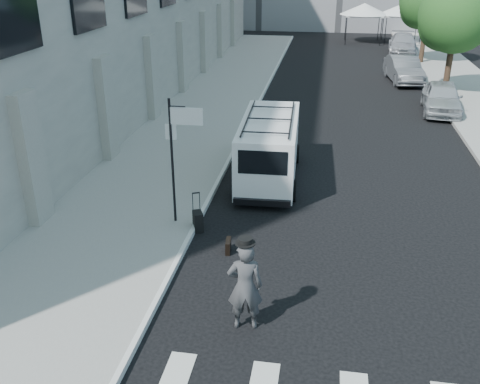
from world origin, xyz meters
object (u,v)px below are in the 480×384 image
(briefcase, at_px, (228,246))
(cargo_van, at_px, (269,147))
(parked_car_a, at_px, (442,98))
(parked_car_c, at_px, (403,44))
(suitcase, at_px, (198,221))
(parked_car_b, at_px, (404,69))
(businessman, at_px, (245,286))

(briefcase, distance_m, cargo_van, 5.25)
(parked_car_a, height_order, parked_car_c, same)
(suitcase, height_order, parked_car_c, parked_car_c)
(suitcase, bearing_deg, cargo_van, 46.05)
(suitcase, xyz_separation_m, parked_car_c, (8.70, 30.02, 0.44))
(cargo_van, bearing_deg, parked_car_c, 72.42)
(parked_car_b, bearing_deg, cargo_van, -117.77)
(briefcase, height_order, suitcase, suitcase)
(cargo_van, bearing_deg, suitcase, -111.84)
(briefcase, height_order, parked_car_c, parked_car_c)
(parked_car_c, bearing_deg, cargo_van, -101.16)
(parked_car_a, bearing_deg, briefcase, -112.60)
(suitcase, bearing_deg, parked_car_c, 49.71)
(suitcase, bearing_deg, businessman, -87.93)
(parked_car_a, bearing_deg, businessman, -106.07)
(businessman, bearing_deg, suitcase, -72.88)
(cargo_van, height_order, parked_car_a, cargo_van)
(parked_car_a, distance_m, parked_car_b, 6.60)
(suitcase, height_order, parked_car_b, parked_car_b)
(businessman, height_order, parked_car_c, businessman)
(suitcase, xyz_separation_m, parked_car_a, (8.70, 13.56, 0.44))
(briefcase, distance_m, parked_car_c, 31.96)
(briefcase, bearing_deg, parked_car_a, 56.46)
(suitcase, relative_size, parked_car_b, 0.24)
(cargo_van, xyz_separation_m, parked_car_c, (7.21, 25.88, -0.37))
(parked_car_b, bearing_deg, parked_car_c, 77.39)
(parked_car_b, xyz_separation_m, parked_car_c, (1.05, 9.95, -0.01))
(cargo_van, height_order, parked_car_c, cargo_van)
(parked_car_b, bearing_deg, parked_car_a, -87.50)
(parked_car_a, height_order, parked_car_b, parked_car_b)
(briefcase, distance_m, parked_car_b, 22.10)
(parked_car_a, relative_size, parked_car_c, 0.85)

